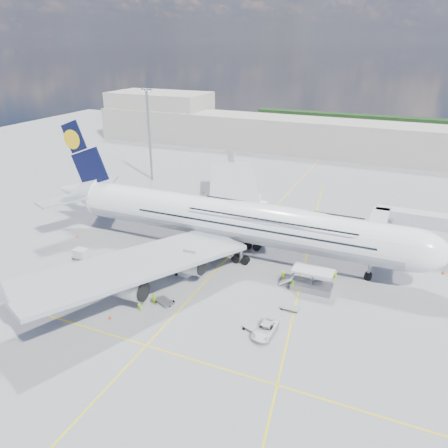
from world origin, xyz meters
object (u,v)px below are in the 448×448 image
at_px(light_mast, 149,134).
at_px(cone_wing_left_outer, 204,192).
at_px(airliner, 234,220).
at_px(dolly_back, 81,254).
at_px(cone_wing_left_inner, 205,208).
at_px(catering_truck_outer, 224,194).
at_px(cargo_loader, 311,283).
at_px(dolly_row_b, 141,257).
at_px(cone_tail, 77,236).
at_px(dolly_nose_far, 290,307).
at_px(catering_truck_inner, 251,204).
at_px(dolly_row_a, 129,263).
at_px(crew_wing, 154,299).
at_px(crew_tug, 140,307).
at_px(crew_loader, 292,285).
at_px(baggage_tug, 183,271).
at_px(crew_van, 283,276).
at_px(cone_wing_right_inner, 109,275).
at_px(crew_nose, 335,274).
at_px(service_van, 265,330).
at_px(dolly_row_c, 164,301).
at_px(jet_bridge, 407,224).
at_px(cone_wing_right_outer, 110,317).
at_px(cone_nose, 443,273).
at_px(dolly_nose_near, 252,328).

distance_m(light_mast, cone_wing_left_outer, 23.90).
bearing_deg(airliner, dolly_back, -151.25).
bearing_deg(cone_wing_left_inner, catering_truck_outer, 76.47).
relative_size(cargo_loader, catering_truck_outer, 1.30).
relative_size(dolly_row_b, cone_tail, 6.32).
distance_m(dolly_nose_far, catering_truck_inner, 40.50).
relative_size(dolly_row_b, cone_wing_left_inner, 6.93).
xyz_separation_m(dolly_row_a, crew_wing, (11.24, -9.25, 0.62)).
distance_m(cargo_loader, dolly_nose_far, 7.17).
height_order(crew_wing, crew_tug, crew_wing).
distance_m(dolly_row_a, cone_wing_left_outer, 41.80).
bearing_deg(dolly_back, crew_loader, 10.86).
bearing_deg(cone_wing_left_inner, dolly_back, -106.35).
bearing_deg(baggage_tug, crew_van, 26.87).
bearing_deg(cone_wing_right_inner, crew_loader, 15.28).
bearing_deg(dolly_nose_far, dolly_row_a, 177.75).
distance_m(crew_nose, crew_van, 8.89).
xyz_separation_m(dolly_back, service_van, (38.46, -7.64, -0.39)).
height_order(cone_wing_left_outer, cone_wing_right_inner, cone_wing_left_outer).
xyz_separation_m(dolly_row_c, catering_truck_inner, (-1.14, 41.69, 1.70)).
relative_size(cargo_loader, baggage_tug, 2.79).
xyz_separation_m(jet_bridge, dolly_row_b, (-44.55, -19.78, -6.52)).
bearing_deg(cone_wing_right_outer, baggage_tug, 76.78).
bearing_deg(cone_nose, airliner, -169.01).
relative_size(dolly_row_b, dolly_nose_far, 1.14).
bearing_deg(crew_tug, light_mast, 145.64).
bearing_deg(cone_wing_right_inner, crew_nose, 22.10).
height_order(baggage_tug, crew_loader, crew_loader).
bearing_deg(cone_nose, crew_wing, -145.53).
height_order(light_mast, cone_wing_left_outer, light_mast).
xyz_separation_m(dolly_nose_far, cone_tail, (-47.47, 7.79, -0.07)).
xyz_separation_m(light_mast, cone_tail, (7.80, -41.25, -12.95)).
bearing_deg(cone_wing_left_outer, dolly_row_c, -70.52).
bearing_deg(crew_nose, catering_truck_inner, 100.03).
height_order(dolly_back, baggage_tug, dolly_back).
bearing_deg(crew_tug, dolly_nose_near, 33.75).
distance_m(airliner, dolly_row_b, 18.60).
bearing_deg(dolly_row_b, cone_nose, 38.83).
bearing_deg(cone_tail, crew_wing, -27.94).
bearing_deg(catering_truck_outer, cone_wing_right_inner, -72.21).
bearing_deg(cone_wing_right_outer, dolly_nose_near, 16.41).
height_order(dolly_back, crew_tug, dolly_back).
relative_size(catering_truck_outer, crew_tug, 4.31).
xyz_separation_m(dolly_back, cone_wing_left_inner, (9.66, 32.92, -0.92)).
xyz_separation_m(crew_tug, cone_wing_right_outer, (-3.05, -3.28, -0.49)).
xyz_separation_m(dolly_row_c, cone_wing_right_outer, (-5.25, -6.75, -0.08)).
distance_m(dolly_back, crew_tug, 21.92).
distance_m(jet_bridge, cone_nose, 10.33).
bearing_deg(airliner, baggage_tug, -113.06).
height_order(cone_nose, cone_wing_right_inner, cone_nose).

